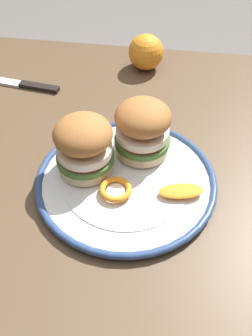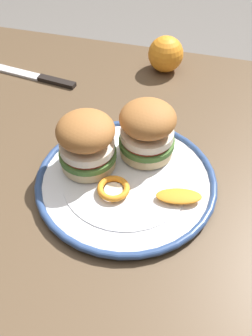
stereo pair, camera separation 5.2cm
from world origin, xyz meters
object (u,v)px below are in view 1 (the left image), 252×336
object	(u,v)px
sandwich_half_right	(143,128)
dining_table	(153,200)
table_knife	(19,84)
sandwich_half_left	(84,145)
dinner_plate	(126,181)
whole_orange	(146,52)

from	to	relation	value
sandwich_half_right	dining_table	bearing A→B (deg)	159.69
dining_table	sandwich_half_right	size ratio (longest dim) A/B	8.94
table_knife	sandwich_half_left	bearing A→B (deg)	130.56
dinner_plate	table_knife	size ratio (longest dim) A/B	1.37
sandwich_half_right	dinner_plate	bearing A→B (deg)	75.50
whole_orange	table_knife	world-z (taller)	whole_orange
sandwich_half_left	whole_orange	xyz separation A→B (m)	(-0.06, -0.36, -0.03)
sandwich_half_left	table_knife	size ratio (longest dim) A/B	0.59
whole_orange	table_knife	distance (m)	0.29
dining_table	table_knife	xyz separation A→B (m)	(0.32, -0.20, 0.11)
dinner_plate	whole_orange	world-z (taller)	whole_orange
dinner_plate	table_knife	world-z (taller)	dinner_plate
dining_table	table_knife	bearing A→B (deg)	-31.39
sandwich_half_right	whole_orange	world-z (taller)	sandwich_half_right
dining_table	dinner_plate	world-z (taller)	dinner_plate
sandwich_half_left	table_knife	distance (m)	0.33
whole_orange	table_knife	xyz separation A→B (m)	(0.27, 0.11, -0.04)
dining_table	table_knife	distance (m)	0.39
sandwich_half_right	whole_orange	xyz separation A→B (m)	(0.03, -0.30, -0.03)
sandwich_half_left	whole_orange	bearing A→B (deg)	-99.95
dinner_plate	sandwich_half_left	xyz separation A→B (m)	(0.07, -0.01, 0.06)
dining_table	sandwich_half_right	distance (m)	0.18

